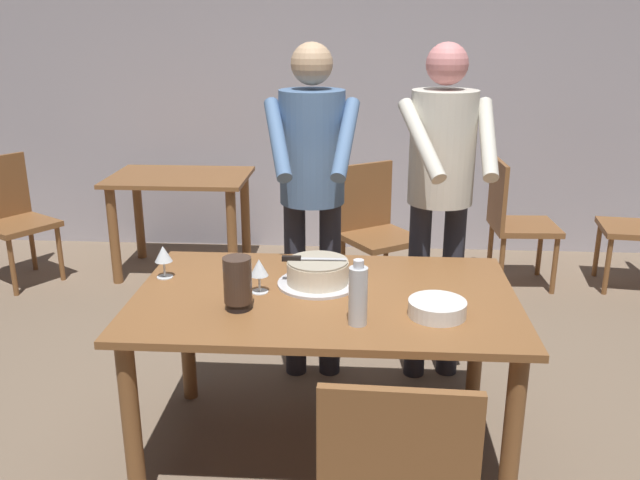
{
  "coord_description": "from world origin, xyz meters",
  "views": [
    {
      "loc": [
        0.14,
        -2.54,
        1.81
      ],
      "look_at": [
        -0.04,
        0.25,
        0.9
      ],
      "focal_mm": 37.8,
      "sensor_mm": 36.0,
      "label": 1
    }
  ],
  "objects_px": {
    "cake_knife": "(301,259)",
    "person_cutting_cake": "(312,178)",
    "hurricane_lamp": "(238,283)",
    "background_chair_3": "(11,215)",
    "plate_stack": "(437,308)",
    "main_dining_table": "(325,317)",
    "wine_glass_far": "(163,255)",
    "background_table": "(181,197)",
    "wine_glass_near": "(259,269)",
    "person_standing_beside": "(441,178)",
    "background_chair_0": "(514,218)",
    "cake_on_platter": "(318,273)",
    "background_chair_1": "(374,227)",
    "water_bottle": "(358,295)"
  },
  "relations": [
    {
      "from": "hurricane_lamp",
      "to": "background_chair_1",
      "type": "relative_size",
      "value": 0.23
    },
    {
      "from": "hurricane_lamp",
      "to": "background_table",
      "type": "height_order",
      "value": "hurricane_lamp"
    },
    {
      "from": "plate_stack",
      "to": "main_dining_table",
      "type": "bearing_deg",
      "value": 157.05
    },
    {
      "from": "cake_on_platter",
      "to": "background_chair_0",
      "type": "xyz_separation_m",
      "value": [
        1.25,
        1.98,
        -0.31
      ]
    },
    {
      "from": "main_dining_table",
      "to": "wine_glass_near",
      "type": "xyz_separation_m",
      "value": [
        -0.27,
        -0.0,
        0.21
      ]
    },
    {
      "from": "plate_stack",
      "to": "background_chair_3",
      "type": "bearing_deg",
      "value": 142.89
    },
    {
      "from": "person_standing_beside",
      "to": "background_chair_0",
      "type": "distance_m",
      "value": 1.62
    },
    {
      "from": "main_dining_table",
      "to": "person_cutting_cake",
      "type": "relative_size",
      "value": 0.9
    },
    {
      "from": "person_cutting_cake",
      "to": "background_chair_1",
      "type": "distance_m",
      "value": 1.3
    },
    {
      "from": "person_standing_beside",
      "to": "background_chair_1",
      "type": "bearing_deg",
      "value": 105.53
    },
    {
      "from": "cake_on_platter",
      "to": "background_chair_1",
      "type": "height_order",
      "value": "background_chair_1"
    },
    {
      "from": "background_chair_1",
      "to": "main_dining_table",
      "type": "bearing_deg",
      "value": -97.2
    },
    {
      "from": "cake_knife",
      "to": "person_standing_beside",
      "type": "xyz_separation_m",
      "value": [
        0.64,
        0.63,
        0.21
      ]
    },
    {
      "from": "cake_knife",
      "to": "background_table",
      "type": "distance_m",
      "value": 2.37
    },
    {
      "from": "background_table",
      "to": "background_chair_3",
      "type": "bearing_deg",
      "value": -167.34
    },
    {
      "from": "hurricane_lamp",
      "to": "background_chair_3",
      "type": "height_order",
      "value": "hurricane_lamp"
    },
    {
      "from": "cake_on_platter",
      "to": "person_cutting_cake",
      "type": "relative_size",
      "value": 0.2
    },
    {
      "from": "plate_stack",
      "to": "hurricane_lamp",
      "type": "xyz_separation_m",
      "value": [
        -0.76,
        0.01,
        0.08
      ]
    },
    {
      "from": "cake_knife",
      "to": "background_chair_0",
      "type": "xyz_separation_m",
      "value": [
        1.32,
        1.98,
        -0.37
      ]
    },
    {
      "from": "person_cutting_cake",
      "to": "background_table",
      "type": "relative_size",
      "value": 1.72
    },
    {
      "from": "main_dining_table",
      "to": "background_table",
      "type": "relative_size",
      "value": 1.56
    },
    {
      "from": "background_chair_1",
      "to": "plate_stack",
      "type": "bearing_deg",
      "value": -84.09
    },
    {
      "from": "cake_knife",
      "to": "hurricane_lamp",
      "type": "bearing_deg",
      "value": -129.05
    },
    {
      "from": "cake_knife",
      "to": "background_chair_3",
      "type": "xyz_separation_m",
      "value": [
        -2.24,
        1.83,
        -0.37
      ]
    },
    {
      "from": "cake_knife",
      "to": "person_cutting_cake",
      "type": "relative_size",
      "value": 0.16
    },
    {
      "from": "main_dining_table",
      "to": "plate_stack",
      "type": "height_order",
      "value": "plate_stack"
    },
    {
      "from": "wine_glass_far",
      "to": "hurricane_lamp",
      "type": "relative_size",
      "value": 0.69
    },
    {
      "from": "cake_on_platter",
      "to": "plate_stack",
      "type": "bearing_deg",
      "value": -30.88
    },
    {
      "from": "person_cutting_cake",
      "to": "background_chair_0",
      "type": "height_order",
      "value": "person_cutting_cake"
    },
    {
      "from": "person_standing_beside",
      "to": "hurricane_lamp",
      "type": "bearing_deg",
      "value": -133.65
    },
    {
      "from": "hurricane_lamp",
      "to": "background_chair_0",
      "type": "xyz_separation_m",
      "value": [
        1.54,
        2.25,
        -0.37
      ]
    },
    {
      "from": "water_bottle",
      "to": "person_cutting_cake",
      "type": "bearing_deg",
      "value": 103.88
    },
    {
      "from": "background_chair_1",
      "to": "cake_on_platter",
      "type": "bearing_deg",
      "value": -98.81
    },
    {
      "from": "cake_knife",
      "to": "background_chair_0",
      "type": "distance_m",
      "value": 2.41
    },
    {
      "from": "wine_glass_far",
      "to": "person_standing_beside",
      "type": "height_order",
      "value": "person_standing_beside"
    },
    {
      "from": "hurricane_lamp",
      "to": "background_chair_3",
      "type": "distance_m",
      "value": 2.94
    },
    {
      "from": "person_standing_beside",
      "to": "background_table",
      "type": "xyz_separation_m",
      "value": [
        -1.72,
        1.46,
        -0.5
      ]
    },
    {
      "from": "main_dining_table",
      "to": "hurricane_lamp",
      "type": "relative_size",
      "value": 7.41
    },
    {
      "from": "wine_glass_far",
      "to": "hurricane_lamp",
      "type": "bearing_deg",
      "value": -39.33
    },
    {
      "from": "background_table",
      "to": "background_chair_1",
      "type": "height_order",
      "value": "background_chair_1"
    },
    {
      "from": "wine_glass_near",
      "to": "background_chair_1",
      "type": "height_order",
      "value": "background_chair_1"
    },
    {
      "from": "wine_glass_near",
      "to": "background_chair_3",
      "type": "xyz_separation_m",
      "value": [
        -2.08,
        1.93,
        -0.36
      ]
    },
    {
      "from": "main_dining_table",
      "to": "water_bottle",
      "type": "bearing_deg",
      "value": -63.86
    },
    {
      "from": "person_cutting_cake",
      "to": "background_chair_1",
      "type": "xyz_separation_m",
      "value": [
        0.33,
        1.11,
        -0.58
      ]
    },
    {
      "from": "wine_glass_near",
      "to": "person_standing_beside",
      "type": "xyz_separation_m",
      "value": [
        0.8,
        0.73,
        0.22
      ]
    },
    {
      "from": "main_dining_table",
      "to": "plate_stack",
      "type": "bearing_deg",
      "value": -22.95
    },
    {
      "from": "water_bottle",
      "to": "background_table",
      "type": "distance_m",
      "value": 2.81
    },
    {
      "from": "main_dining_table",
      "to": "wine_glass_far",
      "type": "height_order",
      "value": "wine_glass_far"
    },
    {
      "from": "plate_stack",
      "to": "wine_glass_far",
      "type": "bearing_deg",
      "value": 164.11
    },
    {
      "from": "wine_glass_far",
      "to": "background_table",
      "type": "height_order",
      "value": "wine_glass_far"
    }
  ]
}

